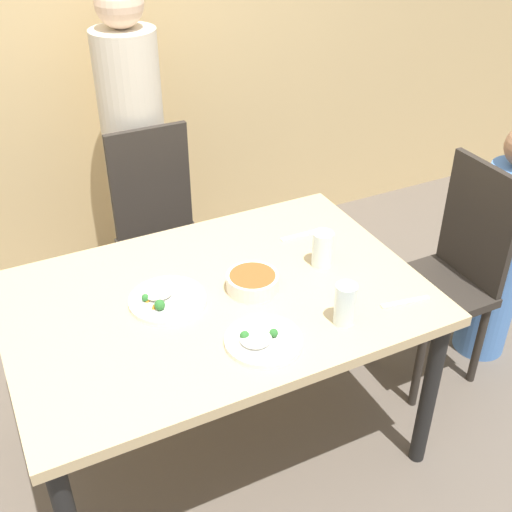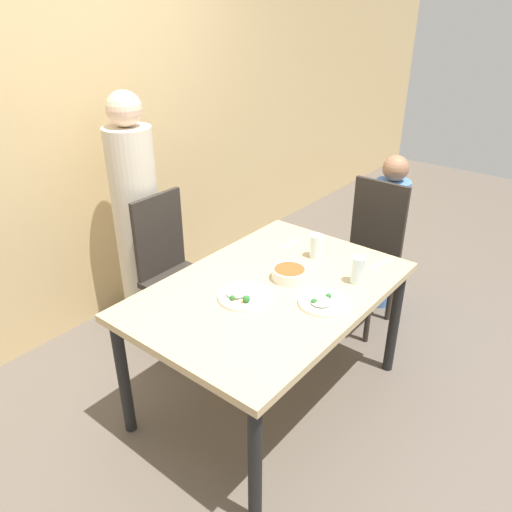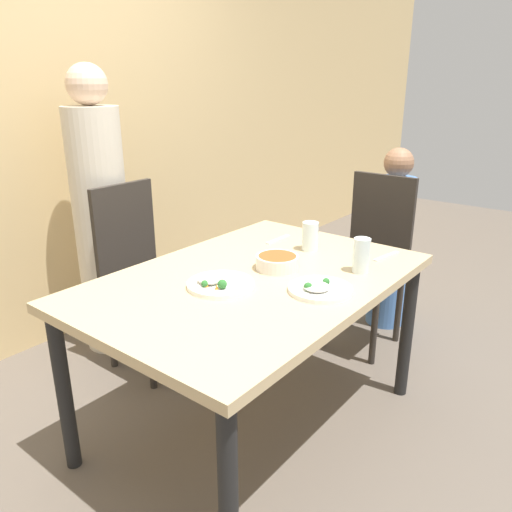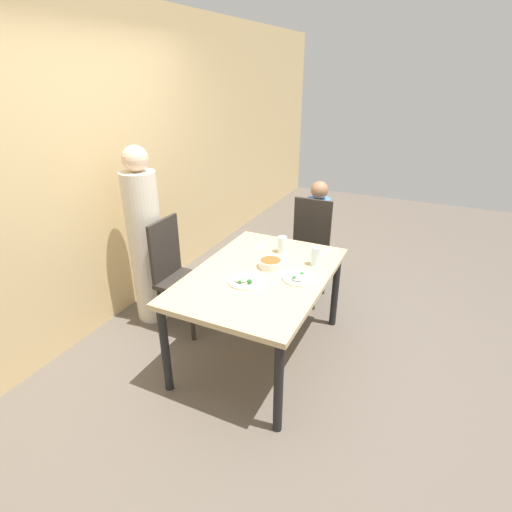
{
  "view_description": "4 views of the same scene",
  "coord_description": "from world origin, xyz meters",
  "px_view_note": "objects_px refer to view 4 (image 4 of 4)",
  "views": [
    {
      "loc": [
        -0.67,
        -1.67,
        2.09
      ],
      "look_at": [
        0.15,
        -0.02,
        0.87
      ],
      "focal_mm": 45.0,
      "sensor_mm": 36.0,
      "label": 1
    },
    {
      "loc": [
        -1.76,
        -1.32,
        2.07
      ],
      "look_at": [
        0.01,
        0.1,
        0.89
      ],
      "focal_mm": 35.0,
      "sensor_mm": 36.0,
      "label": 2
    },
    {
      "loc": [
        -1.5,
        -1.19,
        1.51
      ],
      "look_at": [
        -0.01,
        -0.02,
        0.84
      ],
      "focal_mm": 35.0,
      "sensor_mm": 36.0,
      "label": 3
    },
    {
      "loc": [
        -2.42,
        -1.11,
        2.13
      ],
      "look_at": [
        0.03,
        0.05,
        0.86
      ],
      "focal_mm": 28.0,
      "sensor_mm": 36.0,
      "label": 4
    }
  ],
  "objects_px": {
    "person_adult": "(146,243)",
    "bowl_curry": "(270,263)",
    "chair_adult_spot": "(177,272)",
    "glass_water_tall": "(282,244)",
    "person_child": "(316,238)",
    "plate_rice_adult": "(299,278)",
    "chair_child_spot": "(308,248)"
  },
  "relations": [
    {
      "from": "person_adult",
      "to": "bowl_curry",
      "type": "bearing_deg",
      "value": -87.37
    },
    {
      "from": "chair_adult_spot",
      "to": "glass_water_tall",
      "type": "height_order",
      "value": "chair_adult_spot"
    },
    {
      "from": "chair_adult_spot",
      "to": "glass_water_tall",
      "type": "xyz_separation_m",
      "value": [
        0.35,
        -0.83,
        0.28
      ]
    },
    {
      "from": "person_child",
      "to": "plate_rice_adult",
      "type": "height_order",
      "value": "person_child"
    },
    {
      "from": "chair_child_spot",
      "to": "chair_adult_spot",
      "type": "bearing_deg",
      "value": -130.94
    },
    {
      "from": "chair_adult_spot",
      "to": "plate_rice_adult",
      "type": "relative_size",
      "value": 4.03
    },
    {
      "from": "bowl_curry",
      "to": "glass_water_tall",
      "type": "distance_m",
      "value": 0.3
    },
    {
      "from": "plate_rice_adult",
      "to": "glass_water_tall",
      "type": "distance_m",
      "value": 0.5
    },
    {
      "from": "person_adult",
      "to": "bowl_curry",
      "type": "height_order",
      "value": "person_adult"
    },
    {
      "from": "glass_water_tall",
      "to": "person_adult",
      "type": "bearing_deg",
      "value": 107.15
    },
    {
      "from": "person_adult",
      "to": "plate_rice_adult",
      "type": "xyz_separation_m",
      "value": [
        -0.05,
        -1.44,
        0.01
      ]
    },
    {
      "from": "plate_rice_adult",
      "to": "person_adult",
      "type": "bearing_deg",
      "value": 88.16
    },
    {
      "from": "bowl_curry",
      "to": "glass_water_tall",
      "type": "height_order",
      "value": "glass_water_tall"
    },
    {
      "from": "plate_rice_adult",
      "to": "bowl_curry",
      "type": "bearing_deg",
      "value": 69.75
    },
    {
      "from": "glass_water_tall",
      "to": "chair_adult_spot",
      "type": "bearing_deg",
      "value": 112.99
    },
    {
      "from": "person_adult",
      "to": "plate_rice_adult",
      "type": "height_order",
      "value": "person_adult"
    },
    {
      "from": "person_child",
      "to": "glass_water_tall",
      "type": "relative_size",
      "value": 8.29
    },
    {
      "from": "person_child",
      "to": "person_adult",
      "type": "bearing_deg",
      "value": 137.39
    },
    {
      "from": "chair_child_spot",
      "to": "person_child",
      "type": "height_order",
      "value": "person_child"
    },
    {
      "from": "chair_child_spot",
      "to": "glass_water_tall",
      "type": "height_order",
      "value": "chair_child_spot"
    },
    {
      "from": "chair_adult_spot",
      "to": "glass_water_tall",
      "type": "distance_m",
      "value": 0.95
    },
    {
      "from": "chair_child_spot",
      "to": "person_adult",
      "type": "relative_size",
      "value": 0.63
    },
    {
      "from": "plate_rice_adult",
      "to": "chair_child_spot",
      "type": "bearing_deg",
      "value": 14.82
    },
    {
      "from": "chair_child_spot",
      "to": "person_child",
      "type": "distance_m",
      "value": 0.28
    },
    {
      "from": "bowl_curry",
      "to": "plate_rice_adult",
      "type": "bearing_deg",
      "value": -110.25
    },
    {
      "from": "person_child",
      "to": "glass_water_tall",
      "type": "distance_m",
      "value": 0.96
    },
    {
      "from": "chair_child_spot",
      "to": "glass_water_tall",
      "type": "relative_size",
      "value": 7.31
    },
    {
      "from": "bowl_curry",
      "to": "glass_water_tall",
      "type": "xyz_separation_m",
      "value": [
        0.3,
        0.03,
        0.04
      ]
    },
    {
      "from": "chair_adult_spot",
      "to": "plate_rice_adult",
      "type": "bearing_deg",
      "value": -92.35
    },
    {
      "from": "person_child",
      "to": "plate_rice_adult",
      "type": "distance_m",
      "value": 1.37
    },
    {
      "from": "chair_adult_spot",
      "to": "bowl_curry",
      "type": "xyz_separation_m",
      "value": [
        0.05,
        -0.86,
        0.24
      ]
    },
    {
      "from": "chair_child_spot",
      "to": "person_child",
      "type": "xyz_separation_m",
      "value": [
        0.28,
        -0.0,
        -0.0
      ]
    }
  ]
}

